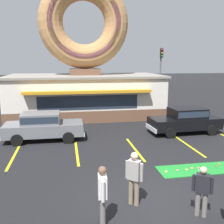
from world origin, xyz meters
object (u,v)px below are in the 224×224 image
at_px(golf_ball, 199,170).
at_px(pedestrian_clipboard_woman, 102,193).
at_px(car_black, 186,119).
at_px(pedestrian_blue_sweater_man, 134,176).
at_px(trash_bin, 15,118).
at_px(pedestrian_beanie_man, 202,189).
at_px(traffic_light_pole, 161,68).
at_px(car_grey, 43,125).

bearing_deg(golf_ball, pedestrian_clipboard_woman, -146.93).
distance_m(car_black, pedestrian_blue_sweater_man, 9.31).
bearing_deg(trash_bin, pedestrian_beanie_man, -59.37).
distance_m(car_black, traffic_light_pole, 11.74).
bearing_deg(pedestrian_blue_sweater_man, pedestrian_clipboard_woman, -141.78).
relative_size(pedestrian_beanie_man, traffic_light_pole, 0.27).
bearing_deg(trash_bin, car_grey, -60.43).
bearing_deg(car_grey, pedestrian_blue_sweater_man, -66.11).
relative_size(golf_ball, trash_bin, 0.04).
relative_size(car_grey, pedestrian_beanie_man, 2.96).
xyz_separation_m(pedestrian_clipboard_woman, traffic_light_pole, (8.87, 19.63, 2.74)).
relative_size(pedestrian_blue_sweater_man, pedestrian_beanie_man, 1.13).
xyz_separation_m(pedestrian_clipboard_woman, pedestrian_beanie_man, (2.92, -0.07, -0.13)).
height_order(car_grey, pedestrian_clipboard_woman, pedestrian_clipboard_woman).
xyz_separation_m(pedestrian_blue_sweater_man, pedestrian_beanie_man, (1.79, -0.95, -0.13)).
distance_m(car_grey, pedestrian_beanie_man, 10.01).
bearing_deg(traffic_light_pole, pedestrian_clipboard_woman, -114.31).
bearing_deg(car_black, pedestrian_clipboard_woman, -127.31).
height_order(golf_ball, car_black, car_black).
bearing_deg(trash_bin, golf_ball, -46.85).
bearing_deg(traffic_light_pole, pedestrian_blue_sweater_man, -112.45).
relative_size(car_grey, pedestrian_clipboard_woman, 2.62).
height_order(golf_ball, pedestrian_blue_sweater_man, pedestrian_blue_sweater_man).
bearing_deg(pedestrian_clipboard_woman, car_grey, 104.85).
bearing_deg(car_black, car_grey, 179.95).
xyz_separation_m(pedestrian_blue_sweater_man, traffic_light_pole, (7.75, 18.75, 2.73)).
xyz_separation_m(car_black, pedestrian_beanie_man, (-3.56, -8.56, -0.03)).
height_order(trash_bin, traffic_light_pole, traffic_light_pole).
bearing_deg(traffic_light_pole, trash_bin, -151.48).
xyz_separation_m(car_grey, traffic_light_pole, (11.12, 11.13, 2.84)).
height_order(golf_ball, pedestrian_beanie_man, pedestrian_beanie_man).
height_order(car_black, traffic_light_pole, traffic_light_pole).
relative_size(golf_ball, car_black, 0.01).
bearing_deg(car_black, golf_ball, -109.93).
distance_m(golf_ball, trash_bin, 13.02).
distance_m(golf_ball, pedestrian_beanie_man, 3.42).
xyz_separation_m(car_grey, pedestrian_beanie_man, (5.17, -8.57, -0.03)).
relative_size(golf_ball, pedestrian_blue_sweater_man, 0.02).
relative_size(car_black, pedestrian_blue_sweater_man, 2.65).
bearing_deg(pedestrian_beanie_man, car_grey, 121.10).
xyz_separation_m(golf_ball, pedestrian_blue_sweater_man, (-3.32, -2.01, 0.92)).
bearing_deg(trash_bin, traffic_light_pole, 28.52).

